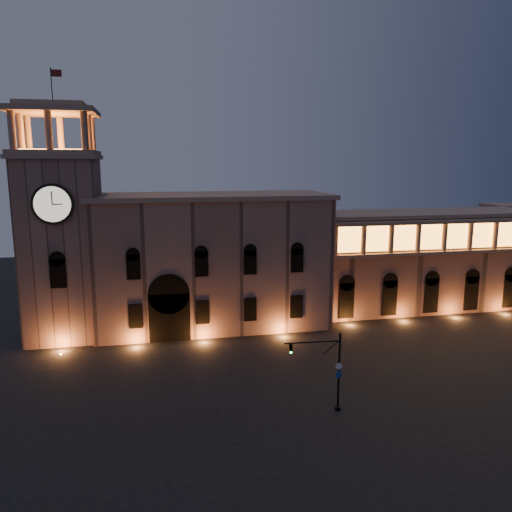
{
  "coord_description": "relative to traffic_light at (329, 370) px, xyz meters",
  "views": [
    {
      "loc": [
        -9.56,
        -43.13,
        21.49
      ],
      "look_at": [
        2.75,
        16.0,
        10.26
      ],
      "focal_mm": 35.0,
      "sensor_mm": 36.0,
      "label": 1
    }
  ],
  "objects": [
    {
      "name": "ground",
      "position": [
        -5.01,
        4.44,
        -3.75
      ],
      "size": [
        160.0,
        160.0,
        0.0
      ],
      "primitive_type": "plane",
      "color": "black",
      "rests_on": "ground"
    },
    {
      "name": "clock_tower",
      "position": [
        -25.51,
        25.42,
        8.75
      ],
      "size": [
        9.8,
        9.8,
        32.4
      ],
      "color": "#805D53",
      "rests_on": "ground"
    },
    {
      "name": "traffic_light",
      "position": [
        0.0,
        0.0,
        0.0
      ],
      "size": [
        5.2,
        0.7,
        7.14
      ],
      "rotation": [
        0.0,
        0.0,
        -0.06
      ],
      "color": "black",
      "rests_on": "ground"
    },
    {
      "name": "government_building",
      "position": [
        -7.09,
        26.37,
        5.02
      ],
      "size": [
        30.8,
        12.8,
        17.6
      ],
      "color": "#805D53",
      "rests_on": "ground"
    },
    {
      "name": "colonnade_wing",
      "position": [
        26.99,
        28.36,
        3.58
      ],
      "size": [
        40.6,
        11.5,
        14.5
      ],
      "color": "#7B584E",
      "rests_on": "ground"
    }
  ]
}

